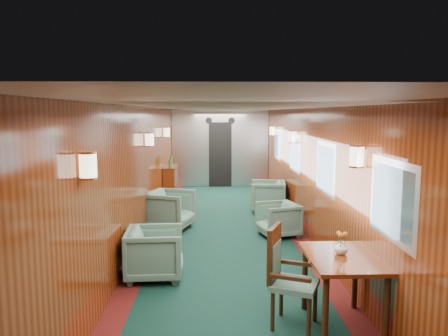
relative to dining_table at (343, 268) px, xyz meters
name	(u,v)px	position (x,y,z in m)	size (l,w,h in m)	color
room	(226,150)	(-1.14, 3.18, 0.97)	(12.00, 12.10, 2.40)	black
bulkhead	(220,149)	(-1.14, 9.09, 0.52)	(2.98, 0.17, 2.39)	#B2B4BA
windows_right	(307,159)	(0.35, 3.43, 0.78)	(0.02, 8.60, 0.80)	#BBBEC2
wall_sconces	(225,140)	(-1.14, 3.75, 1.12)	(2.97, 7.97, 0.25)	#F9E9C2
dining_table	(343,268)	(0.00, 0.00, 0.00)	(0.75, 1.06, 0.79)	#68280D
side_chair	(286,272)	(-0.59, 0.09, -0.08)	(0.62, 0.64, 1.09)	#1E463B
credenza	(171,183)	(-2.47, 6.91, -0.20)	(0.32, 1.01, 1.18)	#68280D
flower_vase	(341,247)	(-0.01, 0.06, 0.20)	(0.14, 0.14, 0.15)	beige
armchair_left_near	(155,253)	(-2.18, 1.48, -0.31)	(0.76, 0.78, 0.71)	#1E463B
armchair_left_far	(170,210)	(-2.22, 4.06, -0.28)	(0.82, 0.85, 0.77)	#1E463B
armchair_right_near	(278,219)	(-0.16, 3.50, -0.35)	(0.68, 0.70, 0.63)	#1E463B
armchair_right_far	(268,196)	(-0.09, 5.56, -0.31)	(0.77, 0.79, 0.72)	#1E463B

